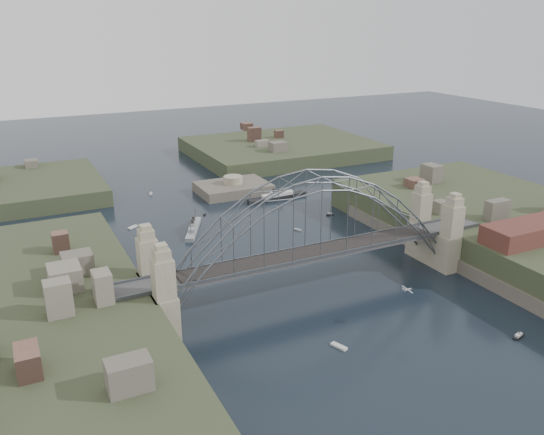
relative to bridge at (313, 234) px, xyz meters
The scene contains 19 objects.
ground 12.32m from the bridge, ahead, with size 500.00×500.00×0.00m, color black.
bridge is the anchor object (origin of this frame).
shore_west 58.25m from the bridge, behind, with size 50.50×90.00×12.00m.
shore_east 58.25m from the bridge, ahead, with size 50.50×90.00×12.00m.
headland_ne 121.38m from the bridge, 65.56° to the left, with size 70.00×55.00×9.50m, color #323A23.
fort_island 72.14m from the bridge, 80.27° to the left, with size 22.00×16.00×9.40m.
wharf_shed 46.23m from the bridge, 17.65° to the right, with size 20.00×8.00×4.00m, color #592D26.
naval_cruiser_near 45.57m from the bridge, 103.83° to the left, with size 8.95×15.38×4.82m.
naval_cruiser_far 92.29m from the bridge, 106.82° to the left, with size 7.63×13.49×4.72m.
ocean_liner 62.52m from the bridge, 69.46° to the left, with size 19.99×4.41×4.87m.
aeroplane 21.48m from the bridge, 67.21° to the right, with size 1.65×3.09×0.45m.
small_boat_a 35.82m from the bridge, 133.59° to the left, with size 1.80×2.66×2.38m.
small_boat_b 36.32m from the bridge, 65.72° to the left, with size 1.49×2.14×0.45m.
small_boat_c 24.48m from the bridge, 107.52° to the right, with size 1.99×3.14×0.45m.
small_boat_d 48.44m from the bridge, 53.46° to the left, with size 2.02×1.09×1.43m.
small_boat_e 58.91m from the bridge, 114.77° to the left, with size 3.03×2.45×0.45m.
small_boat_f 55.07m from the bridge, 93.79° to the left, with size 1.25×1.33×0.45m.
small_boat_g 40.89m from the bridge, 53.70° to the right, with size 2.71×1.53×1.43m.
small_boat_h 81.53m from the bridge, 98.61° to the left, with size 1.42×2.09×1.43m.
Camera 1 is at (-52.50, -87.91, 51.98)m, focal length 36.89 mm.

